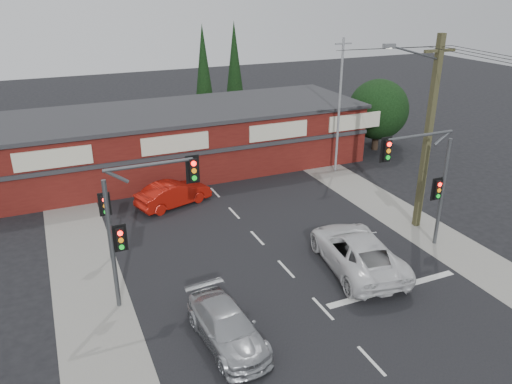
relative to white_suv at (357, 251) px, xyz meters
name	(u,v)px	position (x,y,z in m)	size (l,w,h in m)	color
ground	(305,289)	(-3.03, -0.67, -0.85)	(120.00, 120.00, 0.00)	black
road_strip	(258,239)	(-3.03, 4.33, -0.85)	(14.00, 70.00, 0.01)	black
verge_left	(86,274)	(-11.53, 4.33, -0.84)	(3.00, 70.00, 0.02)	gray
verge_right	(392,211)	(5.47, 4.33, -0.84)	(3.00, 70.00, 0.02)	gray
stop_line	(393,289)	(0.47, -2.17, -0.84)	(6.50, 0.35, 0.01)	silver
white_suv	(357,251)	(0.00, 0.00, 0.00)	(2.83, 6.14, 1.71)	silver
silver_suv	(227,327)	(-7.27, -2.53, -0.19)	(1.86, 4.57, 1.33)	#A9ABAE
red_sedan	(174,194)	(-5.87, 10.17, -0.12)	(1.56, 4.47, 1.47)	#A6130A
lane_dashes	(303,287)	(-3.03, -0.54, -0.84)	(0.12, 37.85, 0.01)	silver
shop_building	(175,139)	(-4.03, 16.32, 1.28)	(27.30, 8.40, 4.22)	#4D120F
tree_cluster	(376,112)	(11.66, 14.77, 2.04)	(5.90, 5.10, 5.50)	#2D2116
conifer_near	(204,71)	(0.47, 23.33, 4.63)	(1.80, 1.80, 9.25)	#2D2116
conifer_far	(234,65)	(3.97, 25.33, 4.63)	(1.80, 1.80, 9.25)	#2D2116
traffic_mast_left	(137,214)	(-9.46, 1.33, 3.08)	(3.77, 0.27, 5.97)	#47494C
traffic_mast_right	(427,173)	(3.83, 0.33, 3.09)	(3.96, 0.27, 5.97)	#47494C
pedestal_signal	(106,213)	(-10.23, 5.34, 1.55)	(0.55, 0.27, 3.38)	#47494C
utility_pole	(427,129)	(5.33, 2.32, 4.54)	(4.38, 0.59, 10.00)	#494629
steel_pole	(339,105)	(5.97, 11.33, 3.85)	(1.20, 0.16, 9.00)	gray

